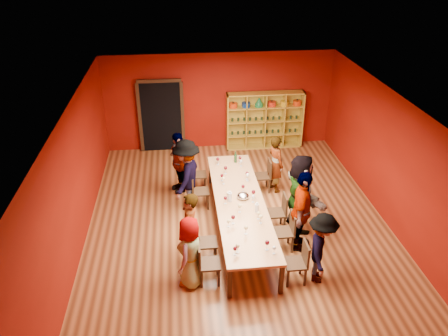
{
  "coord_description": "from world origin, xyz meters",
  "views": [
    {
      "loc": [
        -1.27,
        -8.23,
        6.08
      ],
      "look_at": [
        -0.26,
        0.84,
        1.15
      ],
      "focal_mm": 35.0,
      "sensor_mm": 36.0,
      "label": 1
    }
  ],
  "objects_px": {
    "person_right_1": "(302,212)",
    "shelving_unit": "(264,117)",
    "tasting_table": "(240,202)",
    "chair_person_left_4": "(195,173)",
    "chair_person_right_4": "(265,174)",
    "spittoon_bowl": "(243,196)",
    "chair_person_left_3": "(197,190)",
    "person_left_4": "(179,162)",
    "chair_person_right_1": "(287,229)",
    "chair_person_right_2": "(280,210)",
    "chair_person_right_0": "(299,260)",
    "person_left_0": "(190,252)",
    "person_right_0": "(321,248)",
    "person_right_2": "(300,193)",
    "person_right_4": "(276,164)",
    "chair_person_left_1": "(203,240)",
    "person_left_3": "(187,175)",
    "wine_bottle": "(235,158)",
    "chair_person_left_0": "(205,262)",
    "person_left_1": "(190,229)"
  },
  "relations": [
    {
      "from": "chair_person_left_4",
      "to": "person_right_4",
      "type": "xyz_separation_m",
      "value": [
        2.08,
        -0.26,
        0.28
      ]
    },
    {
      "from": "person_left_3",
      "to": "wine_bottle",
      "type": "bearing_deg",
      "value": 143.05
    },
    {
      "from": "shelving_unit",
      "to": "chair_person_right_0",
      "type": "bearing_deg",
      "value": -94.5
    },
    {
      "from": "person_left_4",
      "to": "chair_person_right_1",
      "type": "relative_size",
      "value": 1.87
    },
    {
      "from": "shelving_unit",
      "to": "person_left_4",
      "type": "height_order",
      "value": "shelving_unit"
    },
    {
      "from": "person_left_0",
      "to": "person_right_0",
      "type": "relative_size",
      "value": 0.99
    },
    {
      "from": "shelving_unit",
      "to": "chair_person_right_0",
      "type": "height_order",
      "value": "shelving_unit"
    },
    {
      "from": "person_left_3",
      "to": "chair_person_left_4",
      "type": "relative_size",
      "value": 2.05
    },
    {
      "from": "chair_person_right_4",
      "to": "spittoon_bowl",
      "type": "xyz_separation_m",
      "value": [
        -0.82,
        -1.52,
        0.32
      ]
    },
    {
      "from": "person_left_1",
      "to": "chair_person_right_1",
      "type": "distance_m",
      "value": 2.11
    },
    {
      "from": "tasting_table",
      "to": "person_left_1",
      "type": "height_order",
      "value": "person_left_1"
    },
    {
      "from": "chair_person_right_1",
      "to": "spittoon_bowl",
      "type": "xyz_separation_m",
      "value": [
        -0.82,
        0.93,
        0.32
      ]
    },
    {
      "from": "person_right_1",
      "to": "shelving_unit",
      "type": "bearing_deg",
      "value": 18.47
    },
    {
      "from": "person_left_4",
      "to": "person_right_2",
      "type": "height_order",
      "value": "person_right_2"
    },
    {
      "from": "chair_person_left_1",
      "to": "person_right_4",
      "type": "relative_size",
      "value": 0.57
    },
    {
      "from": "chair_person_right_1",
      "to": "chair_person_left_1",
      "type": "bearing_deg",
      "value": -174.5
    },
    {
      "from": "shelving_unit",
      "to": "person_right_1",
      "type": "bearing_deg",
      "value": -92.3
    },
    {
      "from": "person_left_3",
      "to": "chair_person_left_3",
      "type": "bearing_deg",
      "value": 109.73
    },
    {
      "from": "person_left_0",
      "to": "person_left_3",
      "type": "bearing_deg",
      "value": -158.5
    },
    {
      "from": "chair_person_left_0",
      "to": "person_left_3",
      "type": "height_order",
      "value": "person_left_3"
    },
    {
      "from": "chair_person_left_4",
      "to": "chair_person_right_1",
      "type": "distance_m",
      "value": 3.27
    },
    {
      "from": "wine_bottle",
      "to": "person_left_3",
      "type": "bearing_deg",
      "value": -146.68
    },
    {
      "from": "spittoon_bowl",
      "to": "person_left_0",
      "type": "bearing_deg",
      "value": -125.71
    },
    {
      "from": "wine_bottle",
      "to": "person_right_2",
      "type": "bearing_deg",
      "value": -58.89
    },
    {
      "from": "chair_person_right_0",
      "to": "chair_person_right_1",
      "type": "bearing_deg",
      "value": 90.0
    },
    {
      "from": "chair_person_left_1",
      "to": "shelving_unit",
      "type": "bearing_deg",
      "value": 66.66
    },
    {
      "from": "chair_person_left_1",
      "to": "chair_person_left_3",
      "type": "relative_size",
      "value": 1.0
    },
    {
      "from": "chair_person_left_4",
      "to": "chair_person_right_2",
      "type": "height_order",
      "value": "same"
    },
    {
      "from": "chair_person_left_3",
      "to": "chair_person_right_4",
      "type": "height_order",
      "value": "same"
    },
    {
      "from": "person_right_0",
      "to": "person_right_1",
      "type": "height_order",
      "value": "person_right_1"
    },
    {
      "from": "chair_person_left_1",
      "to": "chair_person_right_1",
      "type": "relative_size",
      "value": 1.0
    },
    {
      "from": "person_left_0",
      "to": "person_left_1",
      "type": "xyz_separation_m",
      "value": [
        0.02,
        0.66,
        0.06
      ]
    },
    {
      "from": "person_left_0",
      "to": "person_right_1",
      "type": "xyz_separation_m",
      "value": [
        2.37,
        0.84,
        0.18
      ]
    },
    {
      "from": "tasting_table",
      "to": "person_right_1",
      "type": "distance_m",
      "value": 1.48
    },
    {
      "from": "chair_person_right_1",
      "to": "chair_person_right_4",
      "type": "distance_m",
      "value": 2.45
    },
    {
      "from": "chair_person_left_4",
      "to": "person_left_1",
      "type": "bearing_deg",
      "value": -95.12
    },
    {
      "from": "person_left_4",
      "to": "person_right_2",
      "type": "xyz_separation_m",
      "value": [
        2.68,
        -1.98,
        0.1
      ]
    },
    {
      "from": "shelving_unit",
      "to": "spittoon_bowl",
      "type": "xyz_separation_m",
      "value": [
        -1.31,
        -4.24,
        -0.17
      ]
    },
    {
      "from": "chair_person_right_2",
      "to": "chair_person_right_4",
      "type": "bearing_deg",
      "value": 90.0
    },
    {
      "from": "chair_person_right_1",
      "to": "person_right_2",
      "type": "xyz_separation_m",
      "value": [
        0.44,
        0.73,
        0.44
      ]
    },
    {
      "from": "person_left_1",
      "to": "chair_person_left_4",
      "type": "xyz_separation_m",
      "value": [
        0.26,
        2.89,
        -0.31
      ]
    },
    {
      "from": "person_left_3",
      "to": "tasting_table",
      "type": "bearing_deg",
      "value": 68.68
    },
    {
      "from": "chair_person_left_3",
      "to": "chair_person_right_4",
      "type": "bearing_deg",
      "value": 18.2
    },
    {
      "from": "chair_person_left_0",
      "to": "chair_person_right_0",
      "type": "relative_size",
      "value": 1.0
    },
    {
      "from": "chair_person_right_0",
      "to": "person_left_0",
      "type": "bearing_deg",
      "value": 175.49
    },
    {
      "from": "shelving_unit",
      "to": "person_left_0",
      "type": "distance_m",
      "value": 6.55
    },
    {
      "from": "person_right_1",
      "to": "chair_person_left_4",
      "type": "bearing_deg",
      "value": 58.47
    },
    {
      "from": "chair_person_right_2",
      "to": "person_left_1",
      "type": "bearing_deg",
      "value": -156.4
    },
    {
      "from": "chair_person_right_4",
      "to": "chair_person_left_3",
      "type": "bearing_deg",
      "value": -161.8
    },
    {
      "from": "person_right_2",
      "to": "person_right_4",
      "type": "xyz_separation_m",
      "value": [
        -0.17,
        1.72,
        -0.16
      ]
    }
  ]
}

